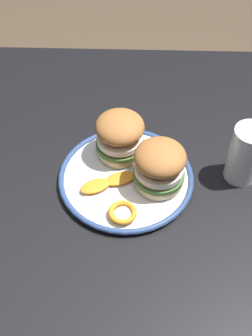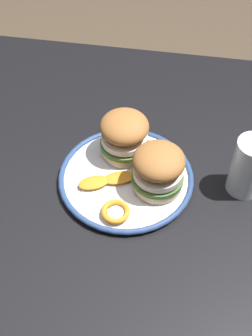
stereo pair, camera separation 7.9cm
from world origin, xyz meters
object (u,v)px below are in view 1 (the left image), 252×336
Objects in this scene: sandwich_half_left at (120,135)px; drinking_glass at (245,157)px; dining_table at (105,224)px; sandwich_half_right at (160,165)px; dinner_plate at (126,177)px.

sandwich_half_left is 0.26m from drinking_glass.
sandwich_half_right is at bearing 21.43° from dining_table.
sandwich_half_left is at bearing 170.23° from drinking_glass.
drinking_glass is at bearing 5.32° from dinner_plate.
drinking_glass is at bearing 12.05° from sandwich_half_right.
dinner_plate reaches higher than dining_table.
drinking_glass is at bearing -9.77° from sandwich_half_left.
dining_table is at bearing -164.23° from drinking_glass.
sandwich_half_left and sandwich_half_right have the same top height.
dining_table is 9.02× the size of sandwich_half_left.
dinner_plate is at bearing 167.43° from sandwich_half_right.
sandwich_half_right is (0.08, -0.08, 0.00)m from sandwich_half_left.
dinner_plate is 0.09m from sandwich_half_left.
dinner_plate is 0.09m from sandwich_half_right.
drinking_glass is (0.18, 0.04, -0.01)m from sandwich_half_right.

